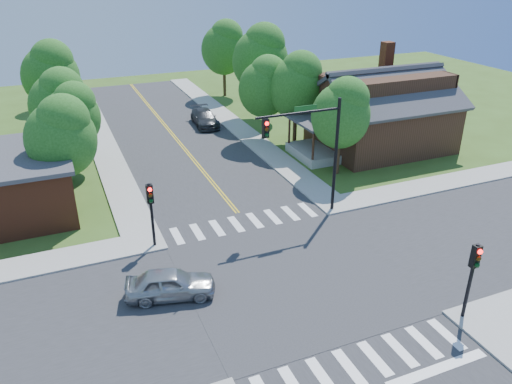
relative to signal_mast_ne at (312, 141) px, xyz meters
name	(u,v)px	position (x,y,z in m)	size (l,w,h in m)	color
ground	(292,278)	(-3.91, -5.59, -4.85)	(100.00, 100.00, 0.00)	#39561B
road_ns	(292,278)	(-3.91, -5.59, -4.83)	(10.00, 90.00, 0.04)	#2D2D30
road_ew	(292,278)	(-3.91, -5.59, -4.83)	(90.00, 10.00, 0.04)	#2D2D30
intersection_patch	(292,278)	(-3.91, -5.59, -4.85)	(10.20, 10.20, 0.06)	#2D2D30
sidewalk_ne	(373,139)	(11.90, 10.23, -4.78)	(40.00, 40.00, 0.14)	#9E9B93
crosswalk_north	(245,222)	(-3.91, 0.61, -4.80)	(8.85, 2.00, 0.01)	white
crosswalk_south	(362,363)	(-3.91, -11.79, -4.80)	(8.85, 2.00, 0.01)	white
centerline	(292,278)	(-3.91, -5.59, -4.80)	(0.30, 90.00, 0.01)	yellow
stop_bar	(437,370)	(-1.41, -13.19, -4.85)	(4.60, 0.45, 0.09)	white
signal_mast_ne	(312,141)	(0.00, 0.00, 0.00)	(5.30, 0.42, 7.20)	black
signal_pole_se	(473,268)	(1.69, -11.21, -2.19)	(0.34, 0.42, 3.80)	black
signal_pole_nw	(151,204)	(-9.51, -0.01, -2.19)	(0.34, 0.42, 3.80)	black
house_ne	(381,108)	(11.19, 8.65, -1.52)	(13.05, 8.80, 7.11)	#372113
tree_e_a	(342,112)	(5.15, 5.01, -0.17)	(4.20, 3.99, 7.15)	#382314
tree_e_b	(298,84)	(5.19, 11.98, 0.27)	(4.60, 4.37, 7.82)	#382314
tree_e_c	(261,57)	(5.46, 20.00, 1.11)	(5.35, 5.08, 9.09)	#382314
tree_e_d	(224,46)	(5.17, 29.63, 0.68)	(4.96, 4.71, 8.43)	#382314
tree_w_a	(62,134)	(-13.20, 7.18, -0.11)	(4.25, 4.04, 7.23)	#382314
tree_w_b	(60,102)	(-12.85, 14.70, 0.00)	(4.36, 4.14, 7.40)	#382314
tree_w_c	(51,73)	(-13.04, 22.83, 0.57)	(4.86, 4.62, 8.27)	#382314
tree_w_d	(49,71)	(-13.14, 31.69, -0.99)	(3.47, 3.30, 5.90)	#382314
tree_house	(265,85)	(3.18, 13.95, -0.07)	(4.29, 4.08, 7.30)	#382314
tree_bldg	(73,114)	(-12.18, 12.80, -0.46)	(3.95, 3.75, 6.71)	#382314
car_silver	(170,284)	(-9.78, -4.73, -4.14)	(4.44, 2.66, 1.41)	#A8ABAF
car_dgrey	(205,118)	(-0.41, 19.78, -4.13)	(2.36, 5.07, 1.43)	#323437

